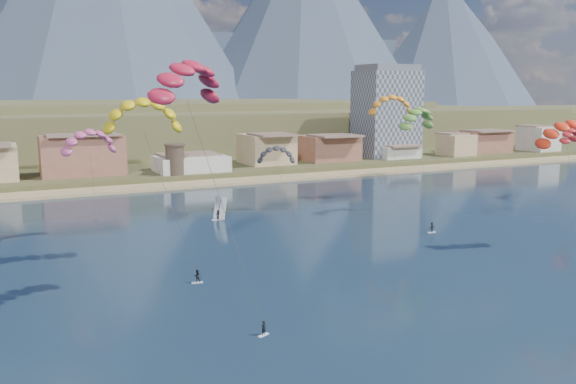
{
  "coord_description": "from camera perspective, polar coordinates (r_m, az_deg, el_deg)",
  "views": [
    {
      "loc": [
        -37.26,
        -45.0,
        24.52
      ],
      "look_at": [
        0.0,
        32.0,
        10.0
      ],
      "focal_mm": 36.7,
      "sensor_mm": 36.0,
      "label": 1
    }
  ],
  "objects": [
    {
      "name": "ground",
      "position": [
        63.36,
        13.07,
        -13.4
      ],
      "size": [
        2400.0,
        2400.0,
        0.0
      ],
      "primitive_type": "plane",
      "color": "#0D1A32",
      "rests_on": "ground"
    },
    {
      "name": "beach",
      "position": [
        157.41,
        -11.81,
        0.56
      ],
      "size": [
        2200.0,
        12.0,
        0.9
      ],
      "color": "tan",
      "rests_on": "ground"
    },
    {
      "name": "land",
      "position": [
        606.65,
        -22.43,
        6.59
      ],
      "size": [
        2200.0,
        900.0,
        4.0
      ],
      "color": "brown",
      "rests_on": "ground"
    },
    {
      "name": "foothills",
      "position": [
        284.23,
        -13.75,
        6.24
      ],
      "size": [
        940.0,
        210.0,
        18.0
      ],
      "color": "brown",
      "rests_on": "ground"
    },
    {
      "name": "apartment_tower",
      "position": [
        211.95,
        9.51,
        7.69
      ],
      "size": [
        20.0,
        16.0,
        32.0
      ],
      "color": "gray",
      "rests_on": "ground"
    },
    {
      "name": "watchtower",
      "position": [
        165.52,
        -10.89,
        3.16
      ],
      "size": [
        5.82,
        5.82,
        8.6
      ],
      "color": "#47382D",
      "rests_on": "ground"
    },
    {
      "name": "kitesurfer_red",
      "position": [
        65.82,
        -9.8,
        11.06
      ],
      "size": [
        11.22,
        16.47,
        29.51
      ],
      "color": "silver",
      "rests_on": "ground"
    },
    {
      "name": "kitesurfer_yellow",
      "position": [
        84.83,
        -13.88,
        7.68
      ],
      "size": [
        11.7,
        14.64,
        25.66
      ],
      "color": "silver",
      "rests_on": "ground"
    },
    {
      "name": "kitesurfer_orange",
      "position": [
        99.55,
        25.53,
        5.45
      ],
      "size": [
        13.11,
        14.05,
        22.68
      ],
      "color": "silver",
      "rests_on": "ground"
    },
    {
      "name": "kitesurfer_green",
      "position": [
        119.8,
        12.43,
        7.22
      ],
      "size": [
        13.06,
        17.95,
        24.54
      ],
      "color": "silver",
      "rests_on": "ground"
    },
    {
      "name": "distant_kite_pink",
      "position": [
        101.81,
        -18.72,
        5.03
      ],
      "size": [
        10.25,
        7.17,
        20.27
      ],
      "color": "#262626",
      "rests_on": "ground"
    },
    {
      "name": "distant_kite_dark",
      "position": [
        121.94,
        -1.16,
        3.91
      ],
      "size": [
        8.75,
        7.04,
        15.44
      ],
      "color": "#262626",
      "rests_on": "ground"
    },
    {
      "name": "distant_kite_orange",
      "position": [
        135.9,
        9.98,
        8.61
      ],
      "size": [
        11.31,
        7.6,
        25.46
      ],
      "color": "#262626",
      "rests_on": "ground"
    },
    {
      "name": "distant_kite_red",
      "position": [
        150.18,
        25.65,
        5.25
      ],
      "size": [
        9.11,
        7.22,
        18.39
      ],
      "color": "#262626",
      "rests_on": "ground"
    },
    {
      "name": "windsurfer",
      "position": [
        115.33,
        -6.71,
        -1.98
      ],
      "size": [
        2.55,
        2.77,
        4.5
      ],
      "color": "silver",
      "rests_on": "ground"
    }
  ]
}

